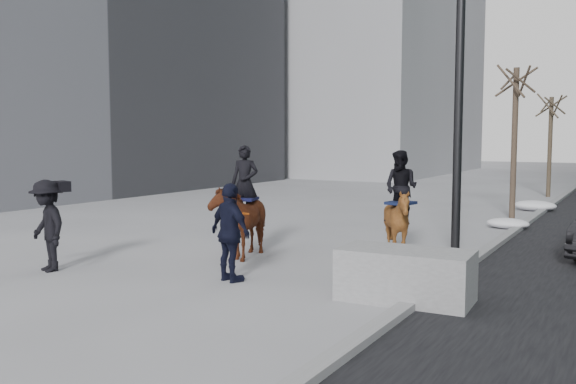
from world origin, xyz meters
The scene contains 11 objects.
ground centered at (0.00, 0.00, 0.00)m, with size 120.00×120.00×0.00m, color gray.
curb centered at (3.00, 10.00, 0.06)m, with size 0.25×90.00×0.12m, color gray.
planter centered at (2.79, 0.06, 0.41)m, with size 2.03×1.02×0.81m, color gray.
tree_near centered at (2.40, 11.12, 2.62)m, with size 1.20×1.20×5.24m, color #3C3023, non-canonical shape.
tree_far centered at (2.40, 19.47, 2.39)m, with size 1.20×1.20×4.78m, color #392D22, non-canonical shape.
mounted_left centered at (-1.50, 1.78, 0.89)m, with size 1.31×2.01×2.39m.
mounted_right centered at (1.53, 3.19, 0.92)m, with size 1.44×1.56×2.28m.
feeder centered at (-0.32, -0.26, 0.88)m, with size 1.11×1.01×1.75m.
camera_crew centered at (-3.84, -1.33, 0.89)m, with size 1.28×0.97×1.75m.
lamppost centered at (2.60, 3.86, 4.99)m, with size 0.25×2.08×9.09m.
snow_piles centered at (2.70, 8.73, 0.17)m, with size 1.43×12.53×0.36m.
Camera 1 is at (5.93, -8.94, 2.54)m, focal length 38.00 mm.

